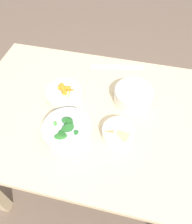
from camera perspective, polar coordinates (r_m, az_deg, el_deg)
The scene contains 7 objects.
ground_plane at distance 1.65m, azimuth -0.57°, elevation -16.58°, with size 10.00×10.00×0.00m, color brown.
dining_table at distance 1.08m, azimuth -0.83°, elevation -4.00°, with size 1.15×0.78×0.77m.
bowl_carrots at distance 1.02m, azimuth -8.28°, elevation 4.76°, with size 0.17×0.17×0.07m.
bowl_greens at distance 0.88m, azimuth -7.41°, elevation -4.88°, with size 0.20×0.20×0.09m.
bowl_beans_hotdog at distance 1.01m, azimuth 9.72°, elevation 4.26°, with size 0.17×0.17×0.07m.
bowl_cookies at distance 0.88m, azimuth 5.85°, elevation -5.25°, with size 0.13×0.13×0.05m.
ruler at distance 1.19m, azimuth 5.61°, elevation 11.64°, with size 0.28×0.08×0.00m.
Camera 1 is at (0.15, -0.59, 1.53)m, focal length 35.00 mm.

